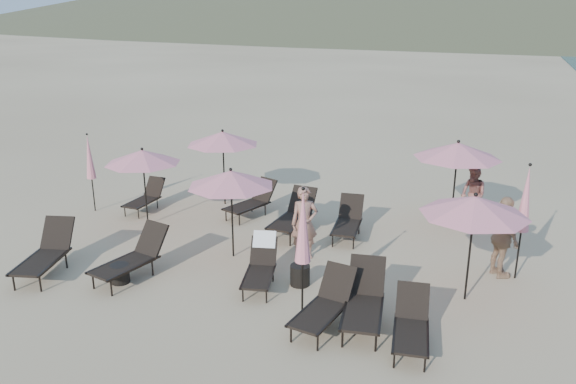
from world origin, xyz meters
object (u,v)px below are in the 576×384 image
at_px(beachgoer_b, 473,194).
at_px(umbrella_open_1, 231,178).
at_px(lounger_6, 146,197).
at_px(side_table_0, 120,274).
at_px(umbrella_open_4, 458,151).
at_px(side_table_1, 300,275).
at_px(lounger_5, 411,324).
at_px(umbrella_open_0, 143,157).
at_px(lounger_9, 348,220).
at_px(lounger_3, 325,304).
at_px(lounger_4, 364,300).
at_px(beachgoer_c, 503,237).
at_px(umbrella_open_2, 475,206).
at_px(beachgoer_a, 304,223).
at_px(umbrella_closed_2, 89,157).
at_px(lounger_7, 252,201).
at_px(umbrella_closed_0, 303,227).
at_px(lounger_8, 294,215).
at_px(umbrella_open_3, 223,138).
at_px(lounger_1, 133,256).
at_px(lounger_0, 46,252).
at_px(umbrella_closed_1, 525,200).
at_px(lounger_2, 261,264).

bearing_deg(beachgoer_b, umbrella_open_1, -92.38).
distance_m(lounger_6, side_table_0, 4.62).
bearing_deg(umbrella_open_4, side_table_1, -120.53).
height_order(lounger_5, umbrella_open_0, umbrella_open_0).
bearing_deg(lounger_9, lounger_3, -86.87).
bearing_deg(umbrella_open_4, lounger_4, -100.57).
bearing_deg(beachgoer_c, umbrella_open_2, 123.56).
distance_m(beachgoer_a, beachgoer_c, 4.32).
bearing_deg(umbrella_open_2, umbrella_open_1, 177.65).
distance_m(lounger_5, beachgoer_a, 4.07).
bearing_deg(umbrella_open_4, lounger_6, -168.82).
xyz_separation_m(lounger_3, lounger_9, (-0.73, 4.32, -0.01)).
relative_size(umbrella_open_1, umbrella_closed_2, 0.94).
xyz_separation_m(lounger_7, lounger_9, (2.91, -0.53, -0.01)).
height_order(umbrella_open_2, umbrella_closed_0, umbrella_closed_0).
height_order(lounger_8, beachgoer_a, beachgoer_a).
bearing_deg(umbrella_closed_0, lounger_9, 92.85).
bearing_deg(lounger_3, lounger_5, 6.30).
bearing_deg(beachgoer_c, umbrella_closed_2, 55.97).
relative_size(umbrella_closed_0, beachgoer_a, 1.48).
bearing_deg(umbrella_open_0, umbrella_open_3, 62.26).
height_order(lounger_6, beachgoer_a, beachgoer_a).
distance_m(lounger_8, beachgoer_b, 4.95).
relative_size(lounger_1, lounger_3, 1.09).
distance_m(umbrella_open_3, umbrella_open_4, 6.52).
xyz_separation_m(umbrella_closed_0, beachgoer_b, (2.66, 6.34, -0.99)).
height_order(lounger_6, beachgoer_c, beachgoer_c).
height_order(lounger_0, umbrella_open_1, umbrella_open_1).
bearing_deg(umbrella_closed_1, beachgoer_b, 109.03).
xyz_separation_m(lounger_2, umbrella_open_1, (-1.18, 1.07, 1.44)).
relative_size(umbrella_closed_2, beachgoer_c, 1.26).
relative_size(lounger_5, lounger_6, 1.09).
bearing_deg(lounger_3, lounger_7, 136.19).
distance_m(lounger_0, lounger_7, 5.61).
bearing_deg(beachgoer_b, lounger_6, -118.35).
bearing_deg(umbrella_open_1, lounger_5, -26.70).
bearing_deg(lounger_8, side_table_1, -63.40).
distance_m(umbrella_open_4, umbrella_closed_1, 3.02).
xyz_separation_m(beachgoer_a, beachgoer_b, (3.49, 3.89, -0.09)).
distance_m(lounger_8, umbrella_open_2, 5.15).
xyz_separation_m(lounger_8, umbrella_open_3, (-2.71, 1.40, 1.52)).
bearing_deg(lounger_7, lounger_2, -43.72).
xyz_separation_m(lounger_4, side_table_0, (-5.21, -0.21, -0.28)).
relative_size(lounger_6, beachgoer_b, 0.96).
distance_m(lounger_7, umbrella_open_2, 6.81).
height_order(lounger_1, umbrella_closed_1, umbrella_closed_1).
bearing_deg(lounger_8, umbrella_open_0, -163.91).
height_order(umbrella_open_1, umbrella_closed_2, umbrella_closed_2).
relative_size(umbrella_closed_1, umbrella_closed_2, 1.13).
height_order(lounger_2, beachgoer_a, beachgoer_a).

